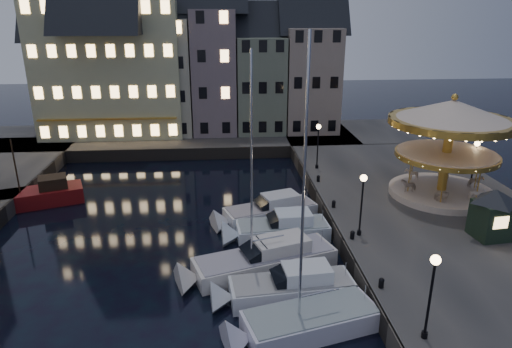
{
  "coord_description": "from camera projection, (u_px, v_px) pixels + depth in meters",
  "views": [
    {
      "loc": [
        -1.64,
        -25.1,
        15.06
      ],
      "look_at": [
        1.0,
        8.0,
        3.2
      ],
      "focal_mm": 32.0,
      "sensor_mm": 36.0,
      "label": 1
    }
  ],
  "objects": [
    {
      "name": "streetlamp_a",
      "position": [
        432.0,
        285.0,
        19.49
      ],
      "size": [
        0.44,
        0.44,
        4.17
      ],
      "color": "black",
      "rests_on": "quay_east"
    },
    {
      "name": "quay_north",
      "position": [
        167.0,
        140.0,
        54.22
      ],
      "size": [
        44.0,
        12.0,
        1.3
      ],
      "primitive_type": "cube",
      "color": "#474442",
      "rests_on": "ground"
    },
    {
      "name": "streetlamp_d",
      "position": [
        475.0,
        158.0,
        36.29
      ],
      "size": [
        0.44,
        0.44,
        4.17
      ],
      "color": "black",
      "rests_on": "quay_east"
    },
    {
      "name": "motorboat_e",
      "position": [
        266.0,
        212.0,
        34.66
      ],
      "size": [
        8.02,
        4.62,
        2.15
      ],
      "color": "silver",
      "rests_on": "ground"
    },
    {
      "name": "red_fishing_boat",
      "position": [
        37.0,
        197.0,
        37.47
      ],
      "size": [
        7.82,
        4.9,
        5.92
      ],
      "color": "maroon",
      "rests_on": "ground"
    },
    {
      "name": "motorboat_d",
      "position": [
        277.0,
        230.0,
        31.88
      ],
      "size": [
        7.48,
        2.87,
        2.15
      ],
      "color": "silver",
      "rests_on": "ground"
    },
    {
      "name": "hotel_corner",
      "position": [
        111.0,
        60.0,
        52.58
      ],
      "size": [
        17.6,
        9.0,
        16.8
      ],
      "color": "#C0C293",
      "rests_on": "quay_north"
    },
    {
      "name": "motorboat_b",
      "position": [
        284.0,
        289.0,
        25.1
      ],
      "size": [
        7.93,
        2.9,
        2.15
      ],
      "color": "silver",
      "rests_on": "ground"
    },
    {
      "name": "streetlamp_c",
      "position": [
        318.0,
        140.0,
        41.55
      ],
      "size": [
        0.44,
        0.44,
        4.17
      ],
      "color": "black",
      "rests_on": "quay_east"
    },
    {
      "name": "bollard_a",
      "position": [
        381.0,
        282.0,
        24.01
      ],
      "size": [
        0.3,
        0.3,
        0.57
      ],
      "color": "black",
      "rests_on": "quay_east"
    },
    {
      "name": "townhouse_nd",
      "position": [
        214.0,
        64.0,
        53.63
      ],
      "size": [
        5.5,
        8.0,
        15.8
      ],
      "color": "slate",
      "rests_on": "quay_north"
    },
    {
      "name": "bollard_b",
      "position": [
        352.0,
        234.0,
        29.17
      ],
      "size": [
        0.3,
        0.3,
        0.57
      ],
      "color": "black",
      "rests_on": "quay_east"
    },
    {
      "name": "quaywall_n",
      "position": [
        180.0,
        154.0,
        48.74
      ],
      "size": [
        48.0,
        0.15,
        1.3
      ],
      "primitive_type": "cube",
      "color": "#47423A",
      "rests_on": "ground"
    },
    {
      "name": "townhouse_na",
      "position": [
        65.0,
        78.0,
        52.84
      ],
      "size": [
        5.5,
        8.0,
        12.8
      ],
      "color": "slate",
      "rests_on": "quay_north"
    },
    {
      "name": "carousel",
      "position": [
        450.0,
        130.0,
        34.42
      ],
      "size": [
        9.21,
        9.21,
        8.06
      ],
      "color": "beige",
      "rests_on": "quay_east"
    },
    {
      "name": "townhouse_nf",
      "position": [
        310.0,
        71.0,
        54.82
      ],
      "size": [
        6.82,
        8.0,
        13.8
      ],
      "color": "gray",
      "rests_on": "quay_north"
    },
    {
      "name": "townhouse_nc",
      "position": [
        165.0,
        68.0,
        53.36
      ],
      "size": [
        6.82,
        8.0,
        14.8
      ],
      "color": "#AAA690",
      "rests_on": "quay_north"
    },
    {
      "name": "motorboat_a",
      "position": [
        300.0,
        324.0,
        22.46
      ],
      "size": [
        7.85,
        4.36,
        13.04
      ],
      "color": "silver",
      "rests_on": "ground"
    },
    {
      "name": "townhouse_nb",
      "position": [
        112.0,
        73.0,
        53.08
      ],
      "size": [
        6.16,
        8.0,
        13.8
      ],
      "color": "slate",
      "rests_on": "quay_north"
    },
    {
      "name": "bollard_c",
      "position": [
        334.0,
        203.0,
        33.87
      ],
      "size": [
        0.3,
        0.3,
        0.57
      ],
      "color": "black",
      "rests_on": "quay_east"
    },
    {
      "name": "ticket_kiosk",
      "position": [
        494.0,
        205.0,
        28.75
      ],
      "size": [
        3.2,
        3.2,
        3.75
      ],
      "color": "black",
      "rests_on": "quay_east"
    },
    {
      "name": "ground",
      "position": [
        250.0,
        265.0,
        28.75
      ],
      "size": [
        160.0,
        160.0,
        0.0
      ],
      "primitive_type": "plane",
      "color": "black",
      "rests_on": "ground"
    },
    {
      "name": "motorboat_c",
      "position": [
        259.0,
        261.0,
        27.83
      ],
      "size": [
        9.77,
        5.29,
        13.08
      ],
      "color": "silver",
      "rests_on": "ground"
    },
    {
      "name": "streetlamp_b",
      "position": [
        362.0,
        196.0,
        28.88
      ],
      "size": [
        0.44,
        0.44,
        4.17
      ],
      "color": "black",
      "rests_on": "quay_east"
    },
    {
      "name": "townhouse_ne",
      "position": [
        260.0,
        76.0,
        54.54
      ],
      "size": [
        6.16,
        8.0,
        12.8
      ],
      "color": "slate",
      "rests_on": "quay_north"
    },
    {
      "name": "bollard_d",
      "position": [
        318.0,
        178.0,
        39.03
      ],
      "size": [
        0.3,
        0.3,
        0.57
      ],
      "color": "black",
      "rests_on": "quay_east"
    },
    {
      "name": "quaywall_e",
      "position": [
        324.0,
        213.0,
        34.61
      ],
      "size": [
        0.15,
        44.0,
        1.3
      ],
      "primitive_type": "cube",
      "color": "#47423A",
      "rests_on": "ground"
    },
    {
      "name": "quay_east",
      "position": [
        426.0,
        209.0,
        35.21
      ],
      "size": [
        16.0,
        56.0,
        1.3
      ],
      "primitive_type": "cube",
      "color": "#474442",
      "rests_on": "ground"
    }
  ]
}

